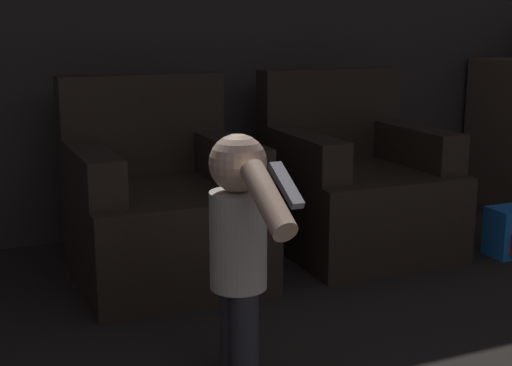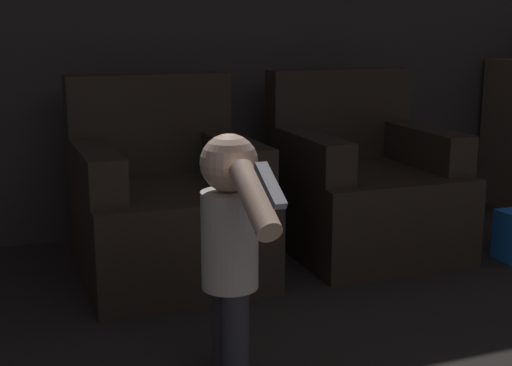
% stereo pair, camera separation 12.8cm
% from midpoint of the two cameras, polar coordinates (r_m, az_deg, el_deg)
% --- Properties ---
extents(wall_back, '(8.40, 0.05, 2.60)m').
position_cam_midpoint_polar(wall_back, '(4.08, -4.87, 14.36)').
color(wall_back, '#33302D').
rests_on(wall_back, ground_plane).
extents(armchair_left, '(0.82, 0.87, 0.93)m').
position_cam_midpoint_polar(armchair_left, '(3.40, -6.15, -1.91)').
color(armchair_left, black).
rests_on(armchair_left, ground_plane).
extents(armchair_right, '(0.83, 0.88, 0.93)m').
position_cam_midpoint_polar(armchair_right, '(3.80, 9.45, -0.44)').
color(armchair_right, black).
rests_on(armchair_right, ground_plane).
extents(person_toddler, '(0.19, 0.58, 0.84)m').
position_cam_midpoint_polar(person_toddler, '(2.29, -0.44, -4.64)').
color(person_toddler, '#28282D').
rests_on(person_toddler, ground_plane).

